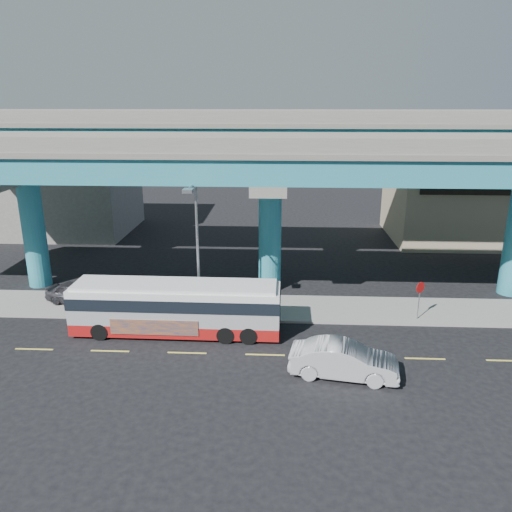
{
  "coord_description": "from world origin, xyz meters",
  "views": [
    {
      "loc": [
        0.66,
        -22.91,
        12.36
      ],
      "look_at": [
        -0.68,
        4.0,
        3.9
      ],
      "focal_mm": 35.0,
      "sensor_mm": 36.0,
      "label": 1
    }
  ],
  "objects_px": {
    "street_lamp": "(195,232)",
    "transit_bus": "(176,306)",
    "sedan": "(344,360)",
    "parked_car": "(77,293)",
    "stop_sign": "(420,293)"
  },
  "relations": [
    {
      "from": "sedan",
      "to": "street_lamp",
      "type": "height_order",
      "value": "street_lamp"
    },
    {
      "from": "stop_sign",
      "to": "transit_bus",
      "type": "bearing_deg",
      "value": 176.34
    },
    {
      "from": "transit_bus",
      "to": "stop_sign",
      "type": "xyz_separation_m",
      "value": [
        13.68,
        2.19,
        0.19
      ]
    },
    {
      "from": "street_lamp",
      "to": "stop_sign",
      "type": "relative_size",
      "value": 3.52
    },
    {
      "from": "sedan",
      "to": "stop_sign",
      "type": "distance_m",
      "value": 8.13
    },
    {
      "from": "parked_car",
      "to": "stop_sign",
      "type": "relative_size",
      "value": 1.8
    },
    {
      "from": "stop_sign",
      "to": "sedan",
      "type": "bearing_deg",
      "value": -141.34
    },
    {
      "from": "street_lamp",
      "to": "transit_bus",
      "type": "bearing_deg",
      "value": -123.32
    },
    {
      "from": "parked_car",
      "to": "stop_sign",
      "type": "distance_m",
      "value": 20.81
    },
    {
      "from": "transit_bus",
      "to": "sedan",
      "type": "bearing_deg",
      "value": -24.83
    },
    {
      "from": "transit_bus",
      "to": "sedan",
      "type": "height_order",
      "value": "transit_bus"
    },
    {
      "from": "sedan",
      "to": "parked_car",
      "type": "height_order",
      "value": "sedan"
    },
    {
      "from": "transit_bus",
      "to": "street_lamp",
      "type": "height_order",
      "value": "street_lamp"
    },
    {
      "from": "transit_bus",
      "to": "sedan",
      "type": "relative_size",
      "value": 2.19
    },
    {
      "from": "parked_car",
      "to": "sedan",
      "type": "bearing_deg",
      "value": -102.22
    }
  ]
}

